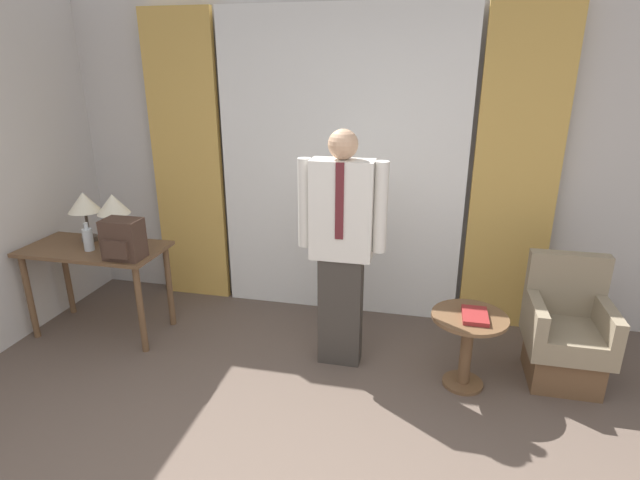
{
  "coord_description": "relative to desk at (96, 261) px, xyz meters",
  "views": [
    {
      "loc": [
        0.74,
        -1.23,
        2.13
      ],
      "look_at": [
        0.05,
        1.86,
        1.01
      ],
      "focal_mm": 28.0,
      "sensor_mm": 36.0,
      "label": 1
    }
  ],
  "objects": [
    {
      "name": "side_table",
      "position": [
        2.91,
        -0.13,
        -0.26
      ],
      "size": [
        0.51,
        0.51,
        0.54
      ],
      "color": "brown",
      "rests_on": "ground_plane"
    },
    {
      "name": "table_lamp_right",
      "position": [
        0.13,
        0.13,
        0.43
      ],
      "size": [
        0.26,
        0.26,
        0.41
      ],
      "color": "#4C4238",
      "rests_on": "desk"
    },
    {
      "name": "bottle_near_edge",
      "position": [
        0.01,
        -0.06,
        0.21
      ],
      "size": [
        0.08,
        0.08,
        0.22
      ],
      "color": "silver",
      "rests_on": "desk"
    },
    {
      "name": "armchair",
      "position": [
        3.59,
        0.12,
        -0.3
      ],
      "size": [
        0.53,
        0.54,
        0.88
      ],
      "color": "brown",
      "rests_on": "ground_plane"
    },
    {
      "name": "desk",
      "position": [
        0.0,
        0.0,
        0.0
      ],
      "size": [
        1.11,
        0.56,
        0.75
      ],
      "color": "brown",
      "rests_on": "ground_plane"
    },
    {
      "name": "person",
      "position": [
        2.01,
        -0.01,
        0.32
      ],
      "size": [
        0.62,
        0.21,
        1.74
      ],
      "color": "#38332D",
      "rests_on": "ground_plane"
    },
    {
      "name": "backpack",
      "position": [
        0.39,
        -0.16,
        0.27
      ],
      "size": [
        0.28,
        0.22,
        0.31
      ],
      "color": "#422D23",
      "rests_on": "desk"
    },
    {
      "name": "table_lamp_left",
      "position": [
        -0.13,
        0.13,
        0.43
      ],
      "size": [
        0.26,
        0.26,
        0.41
      ],
      "color": "#4C4238",
      "rests_on": "desk"
    },
    {
      "name": "curtain_drape_right",
      "position": [
        3.24,
        0.85,
        0.66
      ],
      "size": [
        0.65,
        0.06,
        2.58
      ],
      "color": "gold",
      "rests_on": "ground_plane"
    },
    {
      "name": "curtain_sheer_center",
      "position": [
        1.83,
        0.85,
        0.66
      ],
      "size": [
        2.07,
        0.06,
        2.58
      ],
      "color": "white",
      "rests_on": "ground_plane"
    },
    {
      "name": "curtain_drape_left",
      "position": [
        0.43,
        0.85,
        0.66
      ],
      "size": [
        0.65,
        0.06,
        2.58
      ],
      "color": "gold",
      "rests_on": "ground_plane"
    },
    {
      "name": "book",
      "position": [
        2.94,
        -0.15,
        -0.07
      ],
      "size": [
        0.16,
        0.25,
        0.03
      ],
      "color": "maroon",
      "rests_on": "side_table"
    },
    {
      "name": "wall_back",
      "position": [
        1.83,
        0.98,
        0.72
      ],
      "size": [
        10.0,
        0.06,
        2.7
      ],
      "color": "beige",
      "rests_on": "ground_plane"
    }
  ]
}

